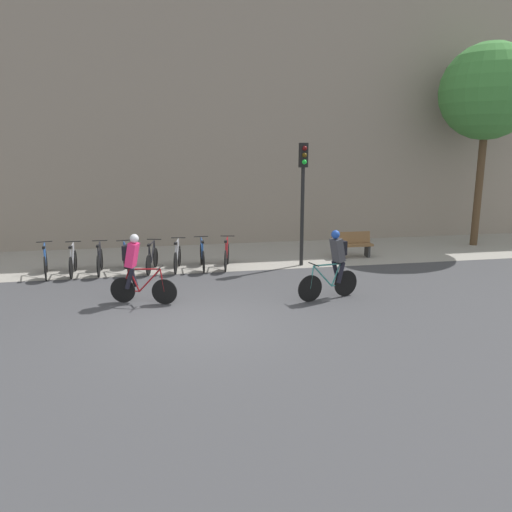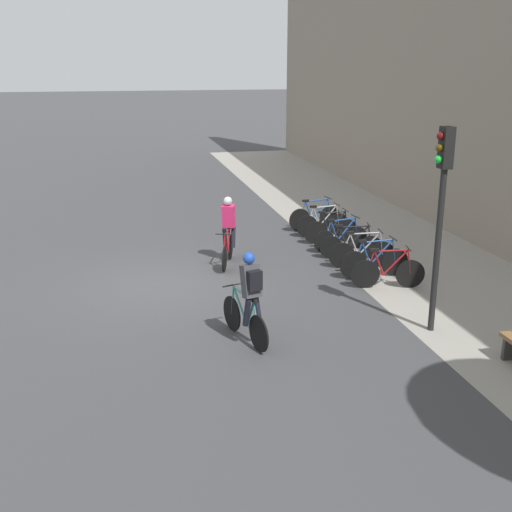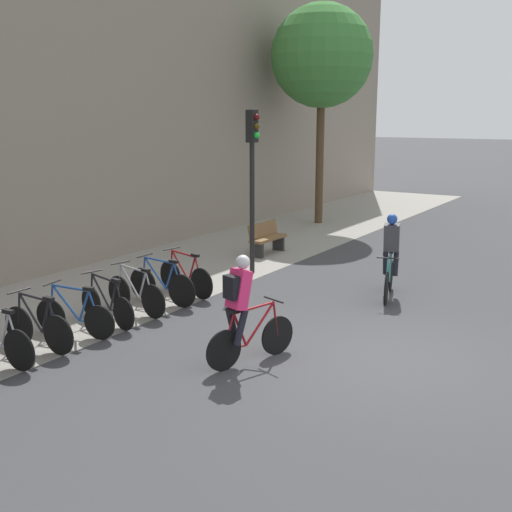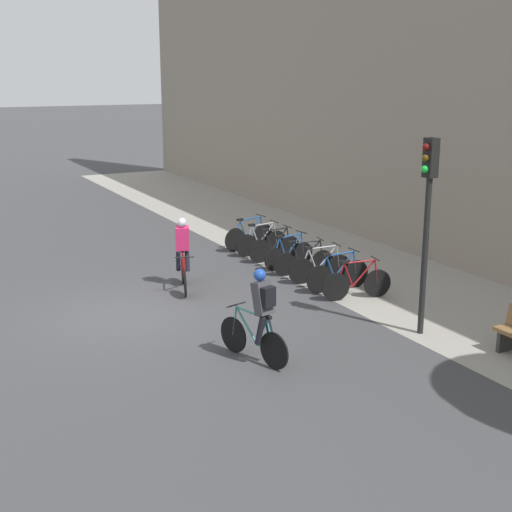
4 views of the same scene
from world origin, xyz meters
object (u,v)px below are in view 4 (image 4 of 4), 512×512
Objects in this scene: parked_bike_0 at (249,235)px; parked_bike_3 at (289,254)px; cyclist_grey at (260,314)px; parked_bike_1 at (261,241)px; parked_bike_7 at (357,283)px; cyclist_pink at (183,251)px; parked_bike_4 at (304,260)px; traffic_light_pole at (428,202)px; parked_bike_5 at (320,267)px; parked_bike_6 at (338,274)px; parked_bike_2 at (275,247)px.

parked_bike_3 is (2.37, -0.00, -0.03)m from parked_bike_0.
parked_bike_0 is 2.37m from parked_bike_3.
cyclist_grey is at bearing -25.78° from parked_bike_0.
parked_bike_1 is 4.73m from parked_bike_7.
cyclist_pink is 3.31m from parked_bike_4.
parked_bike_7 is at bearing 176.08° from traffic_light_pole.
traffic_light_pole reaches higher than parked_bike_5.
parked_bike_1 is at bearing 121.86° from cyclist_pink.
parked_bike_6 reaches higher than parked_bike_5.
cyclist_pink reaches higher than parked_bike_0.
cyclist_grey is 1.08× the size of parked_bike_1.
cyclist_pink reaches higher than parked_bike_7.
parked_bike_2 is 0.99× the size of parked_bike_3.
parked_bike_7 is (3.15, 0.00, 0.02)m from parked_bike_3.
parked_bike_1 is at bearing 178.66° from traffic_light_pole.
parked_bike_0 is 1.06× the size of parked_bike_3.
parked_bike_0 reaches higher than parked_bike_7.
parked_bike_7 reaches higher than parked_bike_2.
traffic_light_pole is (7.18, -0.17, 2.32)m from parked_bike_1.
parked_bike_6 is at bearing 177.03° from traffic_light_pole.
traffic_light_pole reaches higher than cyclist_pink.
cyclist_grey is at bearing -6.01° from cyclist_pink.
parked_bike_3 is 3.15m from parked_bike_7.
cyclist_pink is at bearing -96.12° from parked_bike_4.
parked_bike_5 is (1.14, 3.25, -0.54)m from cyclist_pink.
traffic_light_pole reaches higher than parked_bike_4.
parked_bike_5 is 4.65m from traffic_light_pole.
parked_bike_0 is 5.52m from parked_bike_7.
parked_bike_0 is (-7.81, 3.77, -0.53)m from cyclist_grey.
parked_bike_1 is at bearing -0.01° from parked_bike_0.
parked_bike_5 is at bearing 0.07° from parked_bike_4.
parked_bike_6 is at bearing -180.00° from parked_bike_7.
parked_bike_1 is at bearing 179.97° from parked_bike_4.
traffic_light_pole reaches higher than parked_bike_1.
parked_bike_5 is at bearing -0.01° from parked_bike_1.
parked_bike_3 is at bearing 179.99° from parked_bike_4.
cyclist_grey is 8.69m from parked_bike_0.
parked_bike_7 reaches higher than parked_bike_3.
parked_bike_6 is (3.16, -0.00, 0.01)m from parked_bike_2.
cyclist_pink is at bearing 173.99° from cyclist_grey.
cyclist_pink reaches higher than parked_bike_6.
parked_bike_1 is at bearing 179.99° from parked_bike_5.
parked_bike_4 is at bearing -0.07° from parked_bike_2.
parked_bike_7 is (4.73, -0.00, 0.01)m from parked_bike_1.
parked_bike_4 is 2.37m from parked_bike_7.
cyclist_pink reaches higher than parked_bike_3.
traffic_light_pole reaches higher than parked_bike_7.
cyclist_grey is at bearing -31.18° from parked_bike_2.
parked_bike_6 is 0.79m from parked_bike_7.
traffic_light_pole is (3.24, -0.17, 2.31)m from parked_bike_6.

